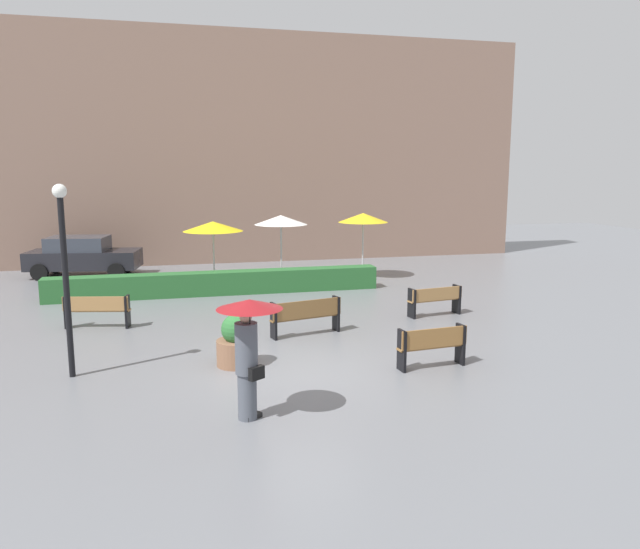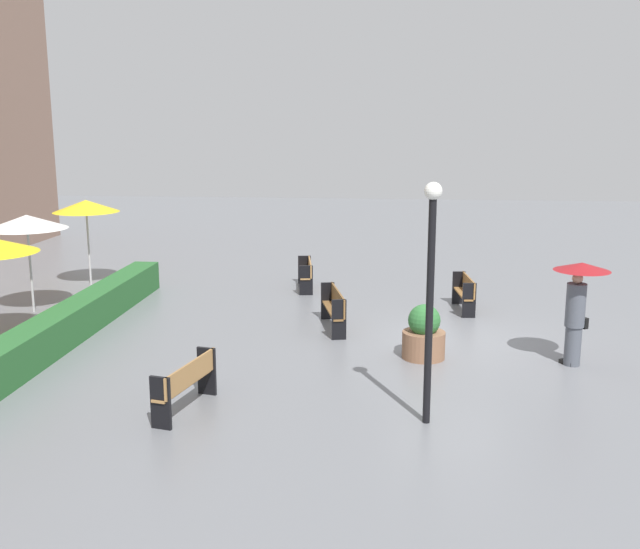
{
  "view_description": "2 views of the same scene",
  "coord_description": "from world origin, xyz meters",
  "px_view_note": "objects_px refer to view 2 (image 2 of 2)",
  "views": [
    {
      "loc": [
        -2.54,
        -12.07,
        4.14
      ],
      "look_at": [
        1.15,
        2.66,
        1.54
      ],
      "focal_mm": 34.33,
      "sensor_mm": 36.0,
      "label": 1
    },
    {
      "loc": [
        -15.89,
        1.3,
        4.81
      ],
      "look_at": [
        0.09,
        2.9,
        1.44
      ],
      "focal_mm": 41.56,
      "sensor_mm": 36.0,
      "label": 2
    }
  ],
  "objects_px": {
    "planter_pot": "(424,335)",
    "patio_umbrella_white": "(27,222)",
    "pedestrian_with_umbrella": "(578,296)",
    "bench_mid_center": "(335,306)",
    "bench_far_right": "(306,272)",
    "lamp_post": "(431,279)",
    "bench_far_left": "(187,381)",
    "patio_umbrella_yellow_far": "(86,206)",
    "bench_near_right": "(465,291)"
  },
  "relations": [
    {
      "from": "pedestrian_with_umbrella",
      "to": "lamp_post",
      "type": "bearing_deg",
      "value": 136.47
    },
    {
      "from": "bench_mid_center",
      "to": "patio_umbrella_white",
      "type": "bearing_deg",
      "value": 84.13
    },
    {
      "from": "bench_far_right",
      "to": "lamp_post",
      "type": "bearing_deg",
      "value": -161.92
    },
    {
      "from": "lamp_post",
      "to": "patio_umbrella_white",
      "type": "relative_size",
      "value": 1.56
    },
    {
      "from": "bench_far_right",
      "to": "pedestrian_with_umbrella",
      "type": "bearing_deg",
      "value": -135.26
    },
    {
      "from": "bench_mid_center",
      "to": "patio_umbrella_yellow_far",
      "type": "bearing_deg",
      "value": 62.42
    },
    {
      "from": "bench_far_right",
      "to": "patio_umbrella_white",
      "type": "height_order",
      "value": "patio_umbrella_white"
    },
    {
      "from": "planter_pot",
      "to": "lamp_post",
      "type": "xyz_separation_m",
      "value": [
        -3.34,
        0.07,
        1.9
      ]
    },
    {
      "from": "bench_far_left",
      "to": "patio_umbrella_yellow_far",
      "type": "relative_size",
      "value": 0.69
    },
    {
      "from": "bench_far_right",
      "to": "patio_umbrella_yellow_far",
      "type": "height_order",
      "value": "patio_umbrella_yellow_far"
    },
    {
      "from": "bench_far_right",
      "to": "planter_pot",
      "type": "height_order",
      "value": "planter_pot"
    },
    {
      "from": "bench_far_right",
      "to": "lamp_post",
      "type": "xyz_separation_m",
      "value": [
        -9.38,
        -3.06,
        1.88
      ]
    },
    {
      "from": "patio_umbrella_white",
      "to": "bench_mid_center",
      "type": "bearing_deg",
      "value": -95.87
    },
    {
      "from": "bench_far_left",
      "to": "bench_far_right",
      "type": "relative_size",
      "value": 1.04
    },
    {
      "from": "planter_pot",
      "to": "patio_umbrella_white",
      "type": "distance_m",
      "value": 10.31
    },
    {
      "from": "bench_far_left",
      "to": "patio_umbrella_white",
      "type": "relative_size",
      "value": 0.7
    },
    {
      "from": "planter_pot",
      "to": "lamp_post",
      "type": "relative_size",
      "value": 0.29
    },
    {
      "from": "bench_far_right",
      "to": "bench_mid_center",
      "type": "distance_m",
      "value": 4.22
    },
    {
      "from": "bench_far_right",
      "to": "bench_far_left",
      "type": "bearing_deg",
      "value": 174.37
    },
    {
      "from": "patio_umbrella_white",
      "to": "patio_umbrella_yellow_far",
      "type": "distance_m",
      "value": 3.16
    },
    {
      "from": "bench_mid_center",
      "to": "pedestrian_with_umbrella",
      "type": "height_order",
      "value": "pedestrian_with_umbrella"
    },
    {
      "from": "patio_umbrella_yellow_far",
      "to": "pedestrian_with_umbrella",
      "type": "bearing_deg",
      "value": -115.81
    },
    {
      "from": "bench_far_left",
      "to": "planter_pot",
      "type": "xyz_separation_m",
      "value": [
        3.25,
        -4.05,
        -0.03
      ]
    },
    {
      "from": "pedestrian_with_umbrella",
      "to": "bench_far_right",
      "type": "bearing_deg",
      "value": 44.74
    },
    {
      "from": "bench_mid_center",
      "to": "bench_far_right",
      "type": "bearing_deg",
      "value": 15.74
    },
    {
      "from": "bench_far_right",
      "to": "pedestrian_with_umbrella",
      "type": "distance_m",
      "value": 8.73
    },
    {
      "from": "bench_far_left",
      "to": "bench_near_right",
      "type": "relative_size",
      "value": 1.12
    },
    {
      "from": "bench_far_left",
      "to": "bench_far_right",
      "type": "bearing_deg",
      "value": -5.63
    },
    {
      "from": "patio_umbrella_yellow_far",
      "to": "bench_far_left",
      "type": "bearing_deg",
      "value": -149.02
    },
    {
      "from": "bench_far_left",
      "to": "lamp_post",
      "type": "bearing_deg",
      "value": -91.32
    },
    {
      "from": "bench_far_right",
      "to": "lamp_post",
      "type": "distance_m",
      "value": 10.04
    },
    {
      "from": "bench_near_right",
      "to": "patio_umbrella_yellow_far",
      "type": "xyz_separation_m",
      "value": [
        1.94,
        10.76,
        1.82
      ]
    },
    {
      "from": "bench_far_left",
      "to": "patio_umbrella_white",
      "type": "xyz_separation_m",
      "value": [
        6.03,
        5.71,
        1.78
      ]
    },
    {
      "from": "bench_mid_center",
      "to": "planter_pot",
      "type": "distance_m",
      "value": 2.81
    },
    {
      "from": "pedestrian_with_umbrella",
      "to": "planter_pot",
      "type": "xyz_separation_m",
      "value": [
        0.13,
        2.98,
        -0.92
      ]
    },
    {
      "from": "bench_far_left",
      "to": "patio_umbrella_white",
      "type": "distance_m",
      "value": 8.49
    },
    {
      "from": "pedestrian_with_umbrella",
      "to": "lamp_post",
      "type": "relative_size",
      "value": 0.53
    },
    {
      "from": "bench_far_left",
      "to": "patio_umbrella_yellow_far",
      "type": "height_order",
      "value": "patio_umbrella_yellow_far"
    },
    {
      "from": "patio_umbrella_white",
      "to": "bench_far_right",
      "type": "bearing_deg",
      "value": -63.82
    },
    {
      "from": "lamp_post",
      "to": "bench_near_right",
      "type": "bearing_deg",
      "value": -9.8
    },
    {
      "from": "bench_far_left",
      "to": "patio_umbrella_yellow_far",
      "type": "bearing_deg",
      "value": 30.98
    },
    {
      "from": "bench_far_right",
      "to": "patio_umbrella_yellow_far",
      "type": "bearing_deg",
      "value": 90.92
    },
    {
      "from": "pedestrian_with_umbrella",
      "to": "patio_umbrella_white",
      "type": "height_order",
      "value": "patio_umbrella_white"
    },
    {
      "from": "bench_far_right",
      "to": "patio_umbrella_white",
      "type": "relative_size",
      "value": 0.67
    },
    {
      "from": "planter_pot",
      "to": "patio_umbrella_white",
      "type": "relative_size",
      "value": 0.45
    },
    {
      "from": "pedestrian_with_umbrella",
      "to": "patio_umbrella_white",
      "type": "distance_m",
      "value": 13.1
    },
    {
      "from": "lamp_post",
      "to": "pedestrian_with_umbrella",
      "type": "bearing_deg",
      "value": -43.53
    },
    {
      "from": "lamp_post",
      "to": "patio_umbrella_white",
      "type": "height_order",
      "value": "lamp_post"
    },
    {
      "from": "bench_far_left",
      "to": "pedestrian_with_umbrella",
      "type": "distance_m",
      "value": 7.74
    },
    {
      "from": "bench_mid_center",
      "to": "pedestrian_with_umbrella",
      "type": "relative_size",
      "value": 0.91
    }
  ]
}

